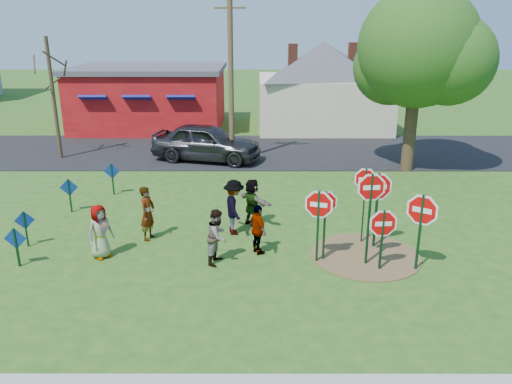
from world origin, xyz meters
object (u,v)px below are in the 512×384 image
at_px(person_a, 100,232).
at_px(utility_pole, 231,73).
at_px(stop_sign_c, 371,198).
at_px(person_b, 148,213).
at_px(leafy_tree, 421,54).
at_px(stop_sign_a, 319,211).
at_px(stop_sign_d, 378,192).
at_px(suv, 207,142).
at_px(stop_sign_b, 365,186).

relative_size(person_a, utility_pole, 0.20).
height_order(stop_sign_c, utility_pole, utility_pole).
distance_m(stop_sign_c, person_a, 7.70).
relative_size(person_b, utility_pole, 0.21).
bearing_deg(stop_sign_c, leafy_tree, 63.18).
bearing_deg(stop_sign_a, utility_pole, 121.87).
relative_size(stop_sign_a, utility_pole, 0.28).
distance_m(stop_sign_d, suv, 11.67).
xyz_separation_m(stop_sign_a, utility_pole, (-2.92, 10.72, 2.71)).
height_order(stop_sign_d, person_b, stop_sign_d).
height_order(stop_sign_a, leafy_tree, leafy_tree).
bearing_deg(utility_pole, person_a, -107.57).
bearing_deg(stop_sign_c, suv, 112.43).
distance_m(stop_sign_a, utility_pole, 11.44).
relative_size(stop_sign_d, person_b, 1.45).
distance_m(stop_sign_b, utility_pole, 10.68).
xyz_separation_m(stop_sign_d, utility_pole, (-4.77, 9.74, 2.50)).
relative_size(stop_sign_c, person_a, 1.75).
relative_size(suv, leafy_tree, 0.66).
relative_size(person_a, leafy_tree, 0.20).
bearing_deg(stop_sign_a, stop_sign_b, 57.27).
bearing_deg(person_a, leafy_tree, -10.93).
relative_size(stop_sign_b, suv, 0.47).
bearing_deg(suv, stop_sign_a, -144.44).
relative_size(person_a, suv, 0.30).
distance_m(stop_sign_a, person_a, 6.28).
height_order(stop_sign_a, stop_sign_c, stop_sign_c).
xyz_separation_m(stop_sign_c, person_b, (-6.50, 1.74, -1.12)).
xyz_separation_m(stop_sign_a, person_b, (-5.12, 1.57, -0.69)).
distance_m(person_b, utility_pole, 10.01).
distance_m(stop_sign_d, utility_pole, 11.13).
distance_m(stop_sign_c, utility_pole, 11.92).
height_order(stop_sign_b, stop_sign_c, stop_sign_c).
bearing_deg(person_b, suv, 11.18).
distance_m(suv, utility_pole, 3.55).
xyz_separation_m(stop_sign_b, person_a, (-7.77, -1.05, -1.02)).
distance_m(stop_sign_c, leafy_tree, 10.80).
height_order(stop_sign_b, stop_sign_d, stop_sign_b).
relative_size(stop_sign_d, utility_pole, 0.31).
height_order(suv, leafy_tree, leafy_tree).
distance_m(suv, leafy_tree, 10.56).
bearing_deg(leafy_tree, utility_pole, 170.56).
height_order(stop_sign_b, utility_pole, utility_pole).
distance_m(stop_sign_b, person_b, 6.74).
bearing_deg(person_b, stop_sign_c, -87.98).
relative_size(stop_sign_d, leafy_tree, 0.31).
xyz_separation_m(stop_sign_a, stop_sign_b, (1.55, 1.33, 0.27)).
bearing_deg(stop_sign_b, stop_sign_a, -125.78).
bearing_deg(person_a, stop_sign_b, -41.27).
relative_size(stop_sign_b, person_b, 1.46).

